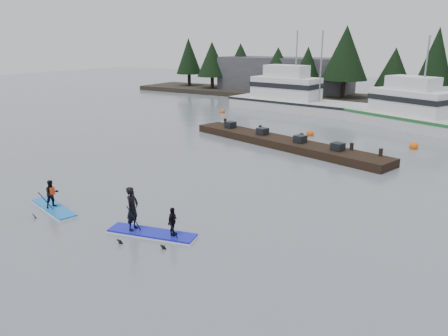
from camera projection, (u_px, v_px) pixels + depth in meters
The scene contains 12 objects.
ground at pixel (144, 231), 17.33m from camera, with size 160.00×160.00×0.00m, color slate.
far_shore at pixel (385, 101), 51.43m from camera, with size 70.00×8.00×0.60m, color #2D281E.
treeline at pixel (385, 104), 51.51m from camera, with size 60.00×4.00×8.00m, color black, non-canonical shape.
waterfront_building at pixel (284, 76), 59.54m from camera, with size 18.00×6.00×5.00m, color #4C4C51.
fishing_boat_large at pixel (297, 104), 46.47m from camera, with size 16.27×6.28×9.15m.
fishing_boat_medium at pixel (422, 122), 36.78m from camera, with size 14.82×9.65×8.58m.
floating_dock at pixel (283, 143), 30.92m from camera, with size 16.26×2.17×0.54m, color black.
buoy_b at pixel (310, 136), 34.46m from camera, with size 0.59×0.59×0.59m, color #F6590C.
buoy_d at pixel (413, 149), 30.37m from camera, with size 0.62×0.62×0.62m, color #F6590C.
buoy_a at pixel (223, 113), 45.28m from camera, with size 0.51×0.51×0.51m, color #F6590C.
paddleboard_solo at pixel (53, 200), 19.39m from camera, with size 3.30×1.60×1.83m.
paddleboard_duo at pixel (147, 220), 16.86m from camera, with size 3.63×1.64×2.37m.
Camera 1 is at (11.12, -11.83, 7.29)m, focal length 35.00 mm.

